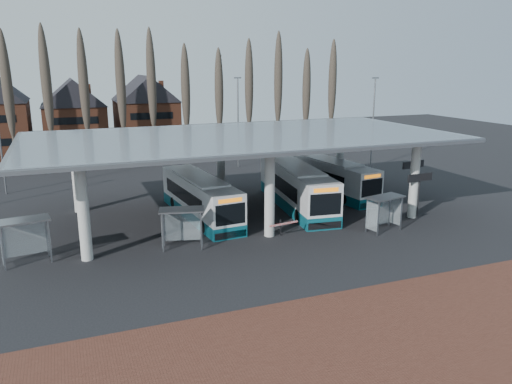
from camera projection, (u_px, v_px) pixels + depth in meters
name	position (u px, v px, depth m)	size (l,w,h in m)	color
ground	(284.00, 248.00, 32.29)	(140.00, 140.00, 0.00)	black
brick_strip	(400.00, 339.00, 21.45)	(70.00, 10.00, 0.03)	brown
station_canopy	(242.00, 143.00, 38.10)	(32.00, 16.00, 6.34)	silver
poplar_row	(171.00, 88.00, 59.90)	(45.10, 1.10, 14.50)	#473D33
townhouse_row	(35.00, 109.00, 64.98)	(36.80, 10.30, 12.25)	brown
lamp_post_b	(238.00, 121.00, 56.55)	(0.80, 0.16, 10.17)	slate
lamp_post_c	(373.00, 121.00, 56.07)	(0.80, 0.16, 10.17)	slate
bus_1	(200.00, 198.00, 38.46)	(3.52, 11.75, 3.22)	white
bus_2	(296.00, 188.00, 41.18)	(4.18, 12.81, 3.49)	white
bus_3	(329.00, 177.00, 45.65)	(3.79, 11.65, 3.18)	white
shelter_0	(24.00, 231.00, 29.42)	(3.11, 1.89, 2.72)	gray
shelter_1	(182.00, 219.00, 31.91)	(3.07, 2.05, 2.62)	gray
shelter_2	(383.00, 206.00, 35.20)	(2.96, 1.91, 2.54)	gray
info_sign_0	(420.00, 181.00, 37.81)	(2.36, 0.36, 3.51)	black
info_sign_1	(413.00, 168.00, 42.28)	(2.41, 0.52, 3.61)	black
barrier	(283.00, 225.00, 34.07)	(2.27, 0.79, 1.14)	black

